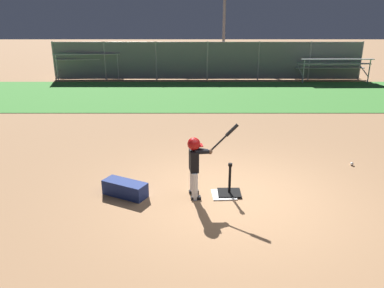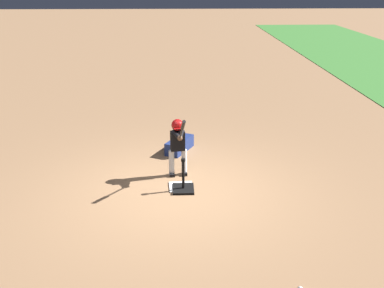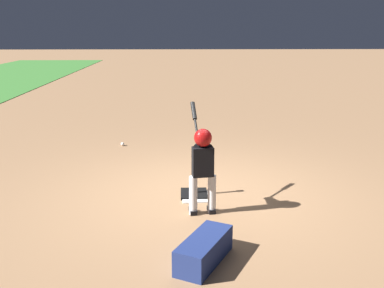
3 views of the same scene
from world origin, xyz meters
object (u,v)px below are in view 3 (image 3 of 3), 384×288
Objects in this scene: baseball at (122,144)px; equipment_bag at (204,250)px; batting_tee at (194,190)px; batter_child at (202,159)px.

equipment_bag is (-4.84, -1.46, 0.10)m from baseball.
baseball is at bearing 26.11° from batting_tee.
batting_tee reaches higher than equipment_bag.
batter_child is 1.65× the size of equipment_bag.
equipment_bag is at bearing -163.15° from baseball.
equipment_bag is at bearing -178.50° from batting_tee.
batter_child reaches higher than equipment_bag.
batter_child is at bearing -171.98° from batting_tee.
equipment_bag reaches higher than baseball.
batter_child is 1.45m from equipment_bag.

